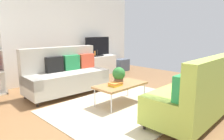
% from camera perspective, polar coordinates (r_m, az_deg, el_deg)
% --- Properties ---
extents(ground_plane, '(7.68, 7.68, 0.00)m').
position_cam_1_polar(ground_plane, '(4.32, 2.47, -9.20)').
color(ground_plane, brown).
extents(wall_far, '(6.40, 0.12, 2.90)m').
position_cam_1_polar(wall_far, '(6.29, -16.93, 10.15)').
color(wall_far, white).
rests_on(wall_far, ground_plane).
extents(area_rug, '(2.90, 2.20, 0.01)m').
position_cam_1_polar(area_rug, '(4.11, 4.03, -10.17)').
color(area_rug, beige).
rests_on(area_rug, ground_plane).
extents(couch_beige, '(1.94, 0.94, 1.10)m').
position_cam_1_polar(couch_beige, '(4.97, -12.81, -1.34)').
color(couch_beige, '#B2ADA3').
rests_on(couch_beige, ground_plane).
extents(couch_green, '(1.91, 0.86, 1.10)m').
position_cam_1_polar(couch_green, '(3.65, 22.52, -6.56)').
color(couch_green, '#A3BC4C').
rests_on(couch_green, ground_plane).
extents(coffee_table, '(1.10, 0.56, 0.42)m').
position_cam_1_polar(coffee_table, '(4.15, 2.46, -4.32)').
color(coffee_table, '#9E7042').
rests_on(coffee_table, ground_plane).
extents(tv_console, '(1.40, 0.44, 0.64)m').
position_cam_1_polar(tv_console, '(6.97, -4.10, 1.28)').
color(tv_console, silver).
rests_on(tv_console, ground_plane).
extents(tv, '(1.00, 0.20, 0.64)m').
position_cam_1_polar(tv, '(6.88, -4.06, 6.45)').
color(tv, black).
rests_on(tv, tv_console).
extents(storage_trunk, '(0.52, 0.40, 0.44)m').
position_cam_1_polar(storage_trunk, '(7.67, 2.61, 1.43)').
color(storage_trunk, '#4C5666').
rests_on(storage_trunk, ground_plane).
extents(potted_plant, '(0.26, 0.26, 0.35)m').
position_cam_1_polar(potted_plant, '(4.12, 1.91, -1.38)').
color(potted_plant, brown).
rests_on(potted_plant, coffee_table).
extents(table_book_0, '(0.25, 0.19, 0.04)m').
position_cam_1_polar(table_book_0, '(4.01, 0.96, -4.20)').
color(table_book_0, gold).
rests_on(table_book_0, coffee_table).
extents(table_book_1, '(0.24, 0.19, 0.03)m').
position_cam_1_polar(table_book_1, '(4.00, 0.97, -3.74)').
color(table_book_1, orange).
rests_on(table_book_1, table_book_0).
extents(vase_0, '(0.12, 0.12, 0.14)m').
position_cam_1_polar(vase_0, '(6.59, -8.24, 4.06)').
color(vase_0, '#B24C4C').
rests_on(vase_0, tv_console).
extents(vase_1, '(0.09, 0.09, 0.15)m').
position_cam_1_polar(vase_1, '(6.69, -7.04, 4.25)').
color(vase_1, '#4C72B2').
rests_on(vase_1, tv_console).
extents(bottle_0, '(0.06, 0.06, 0.17)m').
position_cam_1_polar(bottle_0, '(6.72, -5.57, 4.37)').
color(bottle_0, '#3359B2').
rests_on(bottle_0, tv_console).
extents(bottle_1, '(0.06, 0.06, 0.19)m').
position_cam_1_polar(bottle_1, '(6.78, -4.86, 4.55)').
color(bottle_1, orange).
rests_on(bottle_1, tv_console).
extents(bottle_2, '(0.04, 0.04, 0.23)m').
position_cam_1_polar(bottle_2, '(6.85, -4.16, 4.77)').
color(bottle_2, '#262626').
rests_on(bottle_2, tv_console).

